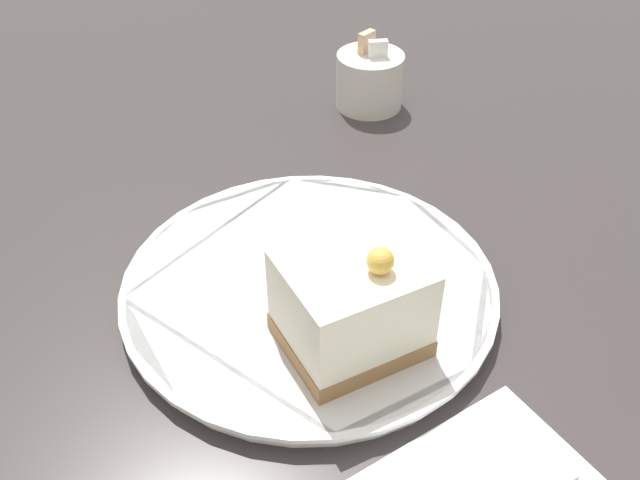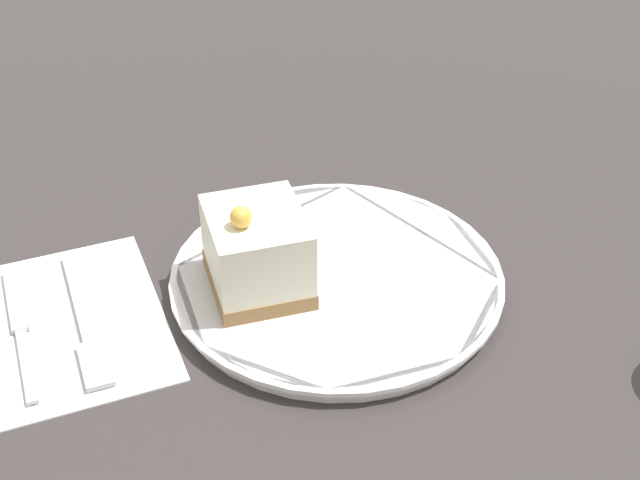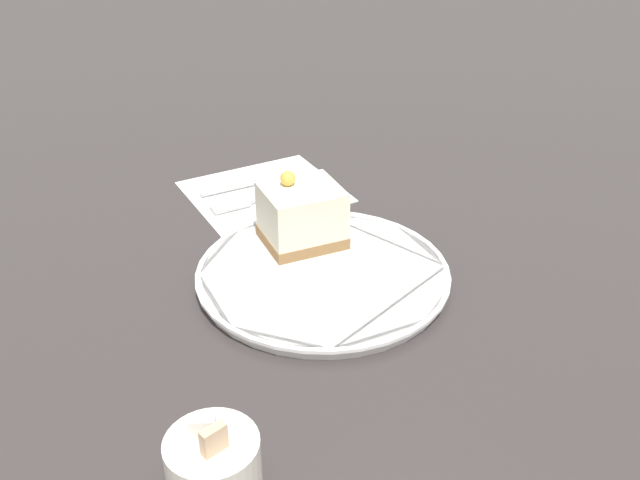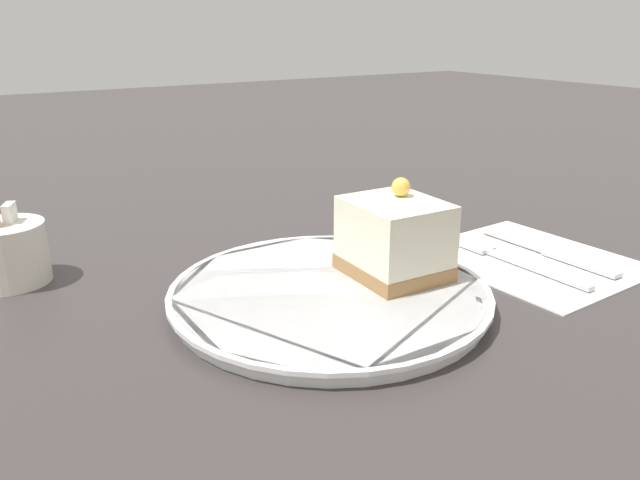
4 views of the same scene
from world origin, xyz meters
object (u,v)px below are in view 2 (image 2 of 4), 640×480
(plate, at_px, (337,279))
(fork, at_px, (86,328))
(cake_slice, at_px, (257,251))
(knife, at_px, (19,319))

(plate, distance_m, fork, 0.21)
(plate, height_order, cake_slice, cake_slice)
(fork, bearing_deg, plate, 175.03)
(cake_slice, relative_size, fork, 0.53)
(cake_slice, bearing_deg, fork, 0.31)
(plate, distance_m, knife, 0.27)
(cake_slice, height_order, knife, cake_slice)
(cake_slice, distance_m, knife, 0.20)
(plate, height_order, knife, plate)
(knife, bearing_deg, fork, 147.44)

